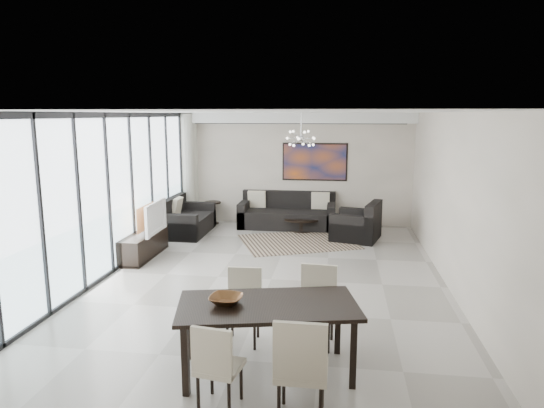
% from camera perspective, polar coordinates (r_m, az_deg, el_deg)
% --- Properties ---
extents(room_shell, '(6.00, 9.00, 2.90)m').
position_cam_1_polar(room_shell, '(8.22, 3.09, 0.60)').
color(room_shell, '#A8A39B').
rests_on(room_shell, ground).
extents(window_wall, '(0.37, 8.95, 2.90)m').
position_cam_1_polar(window_wall, '(9.11, -18.18, 1.18)').
color(window_wall, silver).
rests_on(window_wall, floor).
extents(soffit, '(5.98, 0.40, 0.26)m').
position_cam_1_polar(soffit, '(12.42, 2.75, 10.08)').
color(soffit, white).
rests_on(soffit, room_shell).
extents(painting, '(1.68, 0.04, 0.98)m').
position_cam_1_polar(painting, '(12.61, 5.05, 4.96)').
color(painting, '#B85219').
rests_on(painting, room_shell).
extents(chandelier, '(0.66, 0.66, 0.71)m').
position_cam_1_polar(chandelier, '(10.61, 3.44, 7.73)').
color(chandelier, silver).
rests_on(chandelier, room_shell).
extents(rug, '(2.99, 2.68, 0.01)m').
position_cam_1_polar(rug, '(11.08, 3.06, -4.44)').
color(rug, black).
rests_on(rug, floor).
extents(coffee_table, '(0.92, 0.92, 0.32)m').
position_cam_1_polar(coffee_table, '(12.12, 3.52, -2.28)').
color(coffee_table, black).
rests_on(coffee_table, floor).
extents(bowl_coffee, '(0.29, 0.29, 0.07)m').
position_cam_1_polar(bowl_coffee, '(12.14, 3.49, -1.40)').
color(bowl_coffee, brown).
rests_on(bowl_coffee, coffee_table).
extents(sofa_main, '(2.44, 1.00, 0.89)m').
position_cam_1_polar(sofa_main, '(12.48, 1.83, -1.34)').
color(sofa_main, black).
rests_on(sofa_main, floor).
extents(loveseat, '(0.98, 1.74, 0.87)m').
position_cam_1_polar(loveseat, '(11.99, -10.16, -2.01)').
color(loveseat, black).
rests_on(loveseat, floor).
extents(armchair, '(1.24, 1.28, 0.89)m').
position_cam_1_polar(armchair, '(11.40, 10.05, -2.61)').
color(armchair, black).
rests_on(armchair, floor).
extents(side_table, '(0.43, 0.43, 0.60)m').
position_cam_1_polar(side_table, '(12.89, -6.98, -0.56)').
color(side_table, black).
rests_on(side_table, floor).
extents(tv_console, '(0.45, 1.61, 0.50)m').
position_cam_1_polar(tv_console, '(10.21, -14.87, -4.67)').
color(tv_console, black).
rests_on(tv_console, floor).
extents(television, '(0.18, 1.10, 0.63)m').
position_cam_1_polar(television, '(10.04, -14.11, -1.55)').
color(television, gray).
rests_on(television, tv_console).
extents(dining_table, '(2.13, 1.38, 0.82)m').
position_cam_1_polar(dining_table, '(5.45, -0.49, -12.47)').
color(dining_table, black).
rests_on(dining_table, floor).
extents(dining_chair_sw, '(0.47, 0.47, 0.90)m').
position_cam_1_polar(dining_chair_sw, '(4.94, -6.61, -17.97)').
color(dining_chair_sw, '#BCB29C').
rests_on(dining_chair_sw, floor).
extents(dining_chair_se, '(0.49, 0.49, 1.06)m').
position_cam_1_polar(dining_chair_se, '(4.68, 3.42, -18.24)').
color(dining_chair_se, '#BCB29C').
rests_on(dining_chair_se, floor).
extents(dining_chair_nw, '(0.45, 0.45, 0.94)m').
position_cam_1_polar(dining_chair_nw, '(6.29, -3.33, -11.19)').
color(dining_chair_nw, '#BCB29C').
rests_on(dining_chair_nw, floor).
extents(dining_chair_ne, '(0.50, 0.50, 0.99)m').
position_cam_1_polar(dining_chair_ne, '(6.24, 5.38, -11.07)').
color(dining_chair_ne, '#BCB29C').
rests_on(dining_chair_ne, floor).
extents(bowl_dining, '(0.39, 0.39, 0.09)m').
position_cam_1_polar(bowl_dining, '(5.44, -5.43, -11.13)').
color(bowl_dining, brown).
rests_on(bowl_dining, dining_table).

